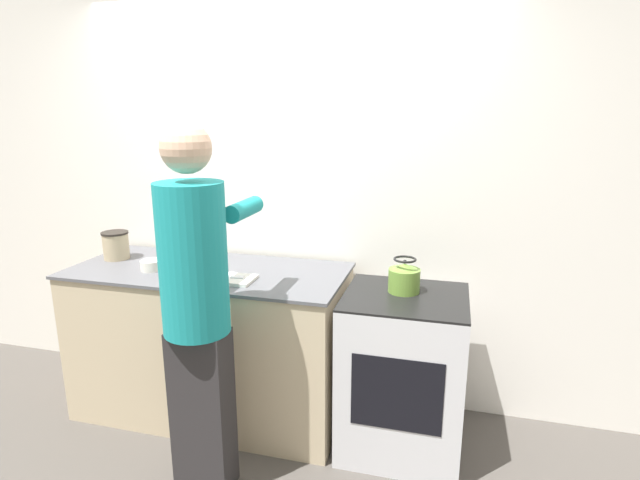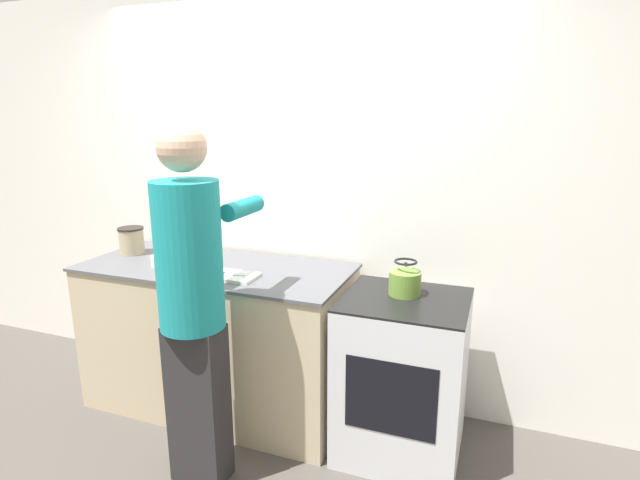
{
  "view_description": "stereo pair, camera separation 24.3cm",
  "coord_description": "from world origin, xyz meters",
  "px_view_note": "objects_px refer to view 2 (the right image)",
  "views": [
    {
      "loc": [
        1.03,
        -2.2,
        1.82
      ],
      "look_at": [
        0.37,
        0.24,
        1.18
      ],
      "focal_mm": 28.0,
      "sensor_mm": 36.0,
      "label": 1
    },
    {
      "loc": [
        1.26,
        -2.13,
        1.82
      ],
      "look_at": [
        0.37,
        0.24,
        1.18
      ],
      "focal_mm": 28.0,
      "sensor_mm": 36.0,
      "label": 2
    }
  ],
  "objects_px": {
    "oven": "(402,376)",
    "knife": "(228,274)",
    "person": "(193,296)",
    "canister_jar": "(132,241)",
    "bowl_prep": "(161,261)",
    "cutting_board": "(231,276)",
    "kettle": "(405,280)"
  },
  "relations": [
    {
      "from": "oven",
      "to": "canister_jar",
      "type": "height_order",
      "value": "canister_jar"
    },
    {
      "from": "person",
      "to": "knife",
      "type": "height_order",
      "value": "person"
    },
    {
      "from": "person",
      "to": "kettle",
      "type": "relative_size",
      "value": 9.57
    },
    {
      "from": "cutting_board",
      "to": "kettle",
      "type": "bearing_deg",
      "value": 9.55
    },
    {
      "from": "kettle",
      "to": "cutting_board",
      "type": "bearing_deg",
      "value": -170.45
    },
    {
      "from": "knife",
      "to": "bowl_prep",
      "type": "distance_m",
      "value": 0.5
    },
    {
      "from": "person",
      "to": "bowl_prep",
      "type": "distance_m",
      "value": 0.77
    },
    {
      "from": "oven",
      "to": "knife",
      "type": "distance_m",
      "value": 1.11
    },
    {
      "from": "bowl_prep",
      "to": "canister_jar",
      "type": "height_order",
      "value": "canister_jar"
    },
    {
      "from": "knife",
      "to": "kettle",
      "type": "distance_m",
      "value": 0.98
    },
    {
      "from": "cutting_board",
      "to": "knife",
      "type": "distance_m",
      "value": 0.02
    },
    {
      "from": "canister_jar",
      "to": "knife",
      "type": "bearing_deg",
      "value": -14.22
    },
    {
      "from": "person",
      "to": "canister_jar",
      "type": "height_order",
      "value": "person"
    },
    {
      "from": "oven",
      "to": "bowl_prep",
      "type": "relative_size",
      "value": 7.23
    },
    {
      "from": "oven",
      "to": "person",
      "type": "relative_size",
      "value": 0.5
    },
    {
      "from": "bowl_prep",
      "to": "canister_jar",
      "type": "distance_m",
      "value": 0.39
    },
    {
      "from": "knife",
      "to": "canister_jar",
      "type": "xyz_separation_m",
      "value": [
        -0.84,
        0.21,
        0.07
      ]
    },
    {
      "from": "person",
      "to": "canister_jar",
      "type": "bearing_deg",
      "value": 144.29
    },
    {
      "from": "oven",
      "to": "kettle",
      "type": "relative_size",
      "value": 4.78
    },
    {
      "from": "person",
      "to": "cutting_board",
      "type": "height_order",
      "value": "person"
    },
    {
      "from": "person",
      "to": "knife",
      "type": "bearing_deg",
      "value": 99.89
    },
    {
      "from": "oven",
      "to": "kettle",
      "type": "distance_m",
      "value": 0.53
    },
    {
      "from": "person",
      "to": "bowl_prep",
      "type": "bearing_deg",
      "value": 138.41
    },
    {
      "from": "knife",
      "to": "oven",
      "type": "bearing_deg",
      "value": -3.25
    },
    {
      "from": "oven",
      "to": "cutting_board",
      "type": "bearing_deg",
      "value": -173.96
    },
    {
      "from": "person",
      "to": "kettle",
      "type": "xyz_separation_m",
      "value": [
        0.89,
        0.61,
        -0.01
      ]
    },
    {
      "from": "cutting_board",
      "to": "canister_jar",
      "type": "bearing_deg",
      "value": 166.35
    },
    {
      "from": "person",
      "to": "bowl_prep",
      "type": "relative_size",
      "value": 14.47
    },
    {
      "from": "bowl_prep",
      "to": "cutting_board",
      "type": "bearing_deg",
      "value": -6.09
    },
    {
      "from": "person",
      "to": "bowl_prep",
      "type": "xyz_separation_m",
      "value": [
        -0.57,
        0.51,
        -0.03
      ]
    },
    {
      "from": "knife",
      "to": "canister_jar",
      "type": "bearing_deg",
      "value": 156.35
    },
    {
      "from": "cutting_board",
      "to": "bowl_prep",
      "type": "relative_size",
      "value": 2.36
    }
  ]
}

